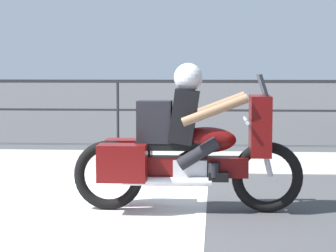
% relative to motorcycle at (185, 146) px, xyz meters
% --- Properties ---
extents(ground_plane, '(120.00, 120.00, 0.00)m').
position_rel_motorcycle_xyz_m(ground_plane, '(-1.51, 0.20, -0.67)').
color(ground_plane, '#424244').
extents(sidewalk_band, '(44.00, 2.40, 0.01)m').
position_rel_motorcycle_xyz_m(sidewalk_band, '(-1.51, 3.60, -0.67)').
color(sidewalk_band, '#A8A59E').
rests_on(sidewalk_band, ground).
extents(crosswalk_band, '(3.18, 6.00, 0.01)m').
position_rel_motorcycle_xyz_m(crosswalk_band, '(-1.38, -0.00, -0.67)').
color(crosswalk_band, silver).
rests_on(crosswalk_band, ground).
extents(fence_railing, '(36.00, 0.05, 1.25)m').
position_rel_motorcycle_xyz_m(fence_railing, '(-1.51, 5.44, 0.31)').
color(fence_railing, '#232326').
rests_on(fence_railing, ground).
extents(motorcycle, '(2.34, 0.76, 1.51)m').
position_rel_motorcycle_xyz_m(motorcycle, '(0.00, 0.00, 0.00)').
color(motorcycle, black).
rests_on(motorcycle, ground).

